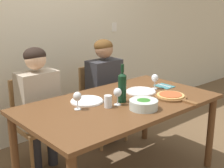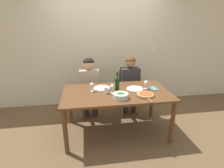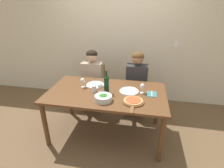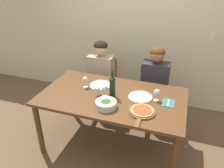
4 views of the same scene
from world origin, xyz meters
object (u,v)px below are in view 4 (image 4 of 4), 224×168
at_px(broccoli_bowl, 106,104).
at_px(wine_glass_centre, 105,89).
at_px(person_man, 155,80).
at_px(dinner_plate_right, 140,97).
at_px(wine_bottle, 112,86).
at_px(wine_glass_right, 157,93).
at_px(pizza_on_board, 142,111).
at_px(wine_glass_left, 85,80).
at_px(chair_right, 154,91).
at_px(chair_left, 103,83).
at_px(fork_on_napkin, 168,103).
at_px(dinner_plate_left, 101,85).
at_px(water_tumbler, 98,91).
at_px(person_woman, 101,72).

height_order(broccoli_bowl, wine_glass_centre, wine_glass_centre).
bearing_deg(person_man, dinner_plate_right, -96.91).
bearing_deg(wine_bottle, wine_glass_right, 8.18).
distance_m(broccoli_bowl, pizza_on_board, 0.40).
relative_size(broccoli_bowl, wine_glass_left, 1.56).
height_order(chair_right, broccoli_bowl, chair_right).
bearing_deg(chair_left, dinner_plate_right, -43.92).
bearing_deg(fork_on_napkin, wine_glass_right, 175.67).
bearing_deg(person_man, wine_glass_right, -79.75).
distance_m(dinner_plate_left, water_tumbler, 0.24).
relative_size(chair_right, person_man, 0.73).
distance_m(wine_glass_left, fork_on_napkin, 1.06).
bearing_deg(water_tumbler, broccoli_bowl, -49.30).
bearing_deg(person_woman, broccoli_bowl, -65.12).
height_order(broccoli_bowl, pizza_on_board, broccoli_bowl).
distance_m(wine_glass_right, fork_on_napkin, 0.17).
distance_m(person_woman, dinner_plate_right, 0.98).
bearing_deg(person_woman, water_tumbler, -71.14).
bearing_deg(chair_left, wine_glass_left, -87.76).
bearing_deg(chair_left, broccoli_bowl, -67.43).
bearing_deg(wine_glass_right, broccoli_bowl, -147.70).
bearing_deg(person_woman, person_man, 0.00).
xyz_separation_m(dinner_plate_right, water_tumbler, (-0.51, -0.11, 0.04)).
bearing_deg(fork_on_napkin, water_tumbler, -174.15).
relative_size(chair_right, wine_bottle, 2.60).
bearing_deg(wine_glass_left, chair_left, 92.24).
bearing_deg(wine_glass_left, dinner_plate_right, -1.60).
bearing_deg(wine_bottle, dinner_plate_left, 138.56).
bearing_deg(broccoli_bowl, water_tumbler, 130.70).
xyz_separation_m(wine_bottle, dinner_plate_left, (-0.23, 0.20, -0.13)).
height_order(wine_glass_right, wine_glass_centre, same).
bearing_deg(dinner_plate_left, broccoli_bowl, -61.89).
height_order(person_woman, wine_glass_left, person_woman).
distance_m(pizza_on_board, wine_glass_centre, 0.54).
height_order(chair_left, dinner_plate_right, chair_left).
relative_size(dinner_plate_right, water_tumbler, 2.78).
height_order(person_man, water_tumbler, person_man).
bearing_deg(wine_glass_centre, dinner_plate_right, 15.63).
xyz_separation_m(chair_left, fork_on_napkin, (1.09, -0.75, 0.29)).
bearing_deg(wine_bottle, wine_glass_left, 165.67).
bearing_deg(fork_on_napkin, wine_glass_centre, -172.62).
bearing_deg(wine_glass_right, wine_bottle, -171.82).
bearing_deg(broccoli_bowl, person_woman, 114.88).
height_order(person_woman, wine_bottle, person_woman).
distance_m(broccoli_bowl, wine_glass_left, 0.54).
bearing_deg(wine_glass_right, fork_on_napkin, -4.33).
relative_size(dinner_plate_left, pizza_on_board, 0.67).
height_order(dinner_plate_left, fork_on_napkin, dinner_plate_left).
bearing_deg(broccoli_bowl, wine_glass_centre, 113.82).
xyz_separation_m(person_woman, person_man, (0.83, 0.00, 0.00)).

